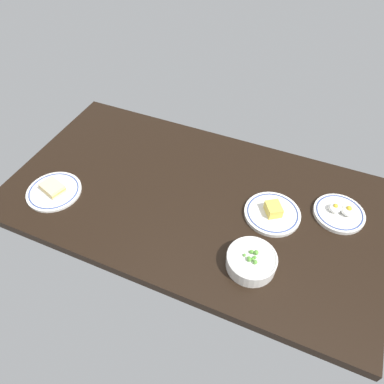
{
  "coord_description": "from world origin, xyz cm",
  "views": [
    {
      "loc": [
        37.42,
        -86.74,
        108.76
      ],
      "look_at": [
        0.0,
        0.0,
        6.0
      ],
      "focal_mm": 33.22,
      "sensor_mm": 36.0,
      "label": 1
    }
  ],
  "objects_px": {
    "plate_cheese": "(272,213)",
    "plate_eggs": "(340,213)",
    "bowl_peas": "(251,261)",
    "plate_sandwich": "(54,190)"
  },
  "relations": [
    {
      "from": "plate_sandwich",
      "to": "plate_cheese",
      "type": "bearing_deg",
      "value": 15.57
    },
    {
      "from": "bowl_peas",
      "to": "plate_eggs",
      "type": "height_order",
      "value": "bowl_peas"
    },
    {
      "from": "bowl_peas",
      "to": "plate_cheese",
      "type": "bearing_deg",
      "value": 87.44
    },
    {
      "from": "bowl_peas",
      "to": "plate_sandwich",
      "type": "relative_size",
      "value": 0.78
    },
    {
      "from": "plate_sandwich",
      "to": "plate_eggs",
      "type": "bearing_deg",
      "value": 17.38
    },
    {
      "from": "plate_cheese",
      "to": "plate_sandwich",
      "type": "relative_size",
      "value": 0.98
    },
    {
      "from": "bowl_peas",
      "to": "plate_eggs",
      "type": "relative_size",
      "value": 0.89
    },
    {
      "from": "bowl_peas",
      "to": "plate_eggs",
      "type": "bearing_deg",
      "value": 54.78
    },
    {
      "from": "plate_cheese",
      "to": "plate_eggs",
      "type": "bearing_deg",
      "value": 23.57
    },
    {
      "from": "plate_cheese",
      "to": "plate_eggs",
      "type": "height_order",
      "value": "plate_cheese"
    }
  ]
}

